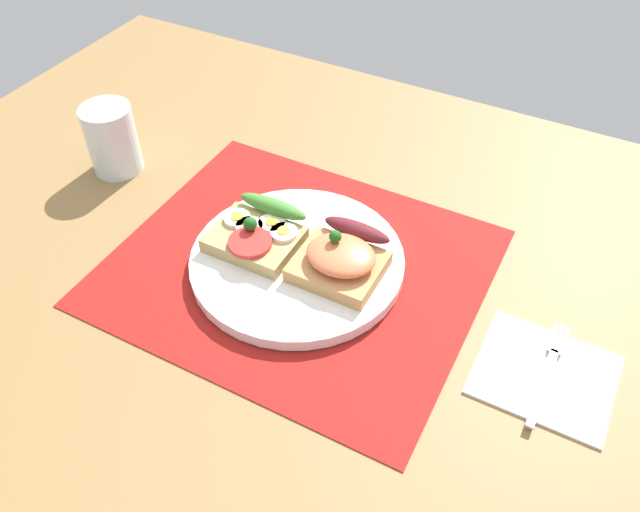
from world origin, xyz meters
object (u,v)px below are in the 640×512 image
plate (297,261)px  napkin (545,374)px  drinking_glass (112,139)px  fork (548,370)px  sandwich_egg_tomato (258,233)px  sandwich_salmon (342,257)px

plate → napkin: 29.55cm
napkin → drinking_glass: bearing=173.4°
napkin → plate: bearing=176.8°
fork → drinking_glass: (-60.98, 6.72, 3.95)cm
sandwich_egg_tomato → drinking_glass: 26.63cm
sandwich_egg_tomato → fork: bearing=-2.4°
sandwich_egg_tomato → napkin: 34.94cm
plate → fork: (29.63, -1.35, -0.28)cm
sandwich_egg_tomato → napkin: sandwich_egg_tomato is taller
sandwich_salmon → fork: sandwich_salmon is taller
sandwich_salmon → fork: (24.21, -2.02, -2.90)cm
napkin → fork: fork is taller
drinking_glass → fork: bearing=-6.3°
plate → drinking_glass: size_ratio=2.64×
sandwich_salmon → napkin: sandwich_salmon is taller
sandwich_egg_tomato → napkin: size_ratio=0.76×
drinking_glass → plate: bearing=-9.7°
plate → drinking_glass: (-31.35, 5.37, 3.67)cm
fork → drinking_glass: 61.47cm
plate → drinking_glass: 32.01cm
sandwich_egg_tomato → fork: 35.03cm
fork → napkin: bearing=-115.9°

